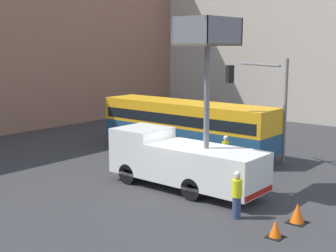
{
  "coord_description": "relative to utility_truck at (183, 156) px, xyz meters",
  "views": [
    {
      "loc": [
        -15.7,
        -12.5,
        6.37
      ],
      "look_at": [
        0.3,
        0.79,
        2.78
      ],
      "focal_mm": 50.0,
      "sensor_mm": 36.0,
      "label": 1
    }
  ],
  "objects": [
    {
      "name": "ground_plane",
      "position": [
        -0.3,
        0.06,
        -1.51
      ],
      "size": [
        120.0,
        120.0,
        0.0
      ],
      "primitive_type": "plane",
      "color": "#333335"
    },
    {
      "name": "building_backdrop_side",
      "position": [
        25.59,
        5.84,
        7.08
      ],
      "size": [
        10.0,
        28.0,
        17.19
      ],
      "color": "#BCB2A3",
      "rests_on": "ground_plane"
    },
    {
      "name": "road_worker_near_truck",
      "position": [
        -1.59,
        -3.8,
        -0.6
      ],
      "size": [
        0.38,
        0.38,
        1.82
      ],
      "rotation": [
        0.0,
        0.0,
        5.38
      ],
      "color": "navy",
      "rests_on": "ground_plane"
    },
    {
      "name": "traffic_cone_mid_road",
      "position": [
        -0.58,
        -5.74,
        -1.16
      ],
      "size": [
        0.66,
        0.66,
        0.75
      ],
      "color": "black",
      "rests_on": "ground_plane"
    },
    {
      "name": "road_worker_directing",
      "position": [
        3.87,
        0.22,
        -0.59
      ],
      "size": [
        0.38,
        0.38,
        1.83
      ],
      "rotation": [
        0.0,
        0.0,
        5.13
      ],
      "color": "navy",
      "rests_on": "ground_plane"
    },
    {
      "name": "traffic_cone_near_truck",
      "position": [
        -2.28,
        -5.73,
        -1.22
      ],
      "size": [
        0.54,
        0.54,
        0.62
      ],
      "color": "black",
      "rests_on": "ground_plane"
    },
    {
      "name": "city_bus",
      "position": [
        6.02,
        4.44,
        0.29
      ],
      "size": [
        2.51,
        11.4,
        3.02
      ],
      "rotation": [
        0.0,
        0.0,
        1.43
      ],
      "color": "navy",
      "rests_on": "ground_plane"
    },
    {
      "name": "utility_truck",
      "position": [
        0.0,
        0.0,
        0.0
      ],
      "size": [
        2.6,
        7.4,
        7.5
      ],
      "color": "silver",
      "rests_on": "ground_plane"
    },
    {
      "name": "traffic_light_pole",
      "position": [
        6.24,
        -0.67,
        2.37
      ],
      "size": [
        3.44,
        3.2,
        5.68
      ],
      "color": "slate",
      "rests_on": "ground_plane"
    }
  ]
}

